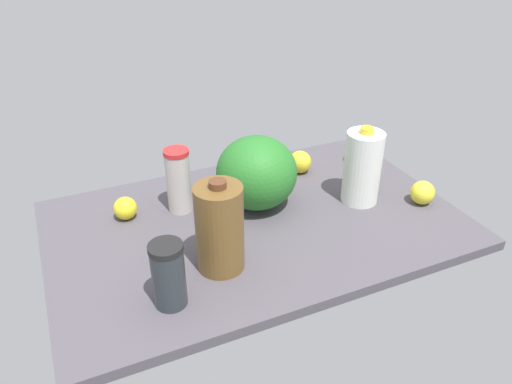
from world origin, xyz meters
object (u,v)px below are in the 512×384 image
lemon_loose (125,208)px  watermelon (257,173)px  milk_jug (362,167)px  chocolate_milk_jug (220,228)px  lemon_beside_bowl (300,162)px  shaker_bottle (168,275)px  lemon_near_front (422,193)px  tumbler_cup (178,180)px  lemon_far_back (355,154)px

lemon_loose → watermelon: bearing=167.3°
watermelon → milk_jug: size_ratio=0.99×
chocolate_milk_jug → milk_jug: 53.30cm
lemon_beside_bowl → lemon_loose: (61.41, 4.51, -0.46)cm
lemon_beside_bowl → watermelon: bearing=30.6°
milk_jug → shaker_bottle: bearing=17.5°
milk_jug → lemon_loose: 72.89cm
lemon_near_front → lemon_loose: lemon_near_front is taller
milk_jug → lemon_near_front: 20.92cm
watermelon → lemon_loose: (38.91, -8.80, -7.79)cm
shaker_bottle → chocolate_milk_jug: (-15.69, -8.15, 3.44)cm
tumbler_cup → milk_jug: bearing=161.6°
lemon_loose → lemon_near_front: bearing=161.3°
chocolate_milk_jug → tumbler_cup: 30.84cm
chocolate_milk_jug → shaker_bottle: bearing=27.4°
tumbler_cup → lemon_loose: tumbler_cup is taller
shaker_bottle → chocolate_milk_jug: size_ratio=0.67×
watermelon → lemon_far_back: (-44.59, -12.36, -8.19)cm
lemon_loose → lemon_far_back: bearing=-177.6°
watermelon → lemon_loose: 40.65cm
watermelon → lemon_beside_bowl: size_ratio=3.14×
tumbler_cup → lemon_near_front: size_ratio=2.71×
lemon_near_front → lemon_loose: 91.34cm
lemon_far_back → lemon_beside_bowl: lemon_beside_bowl is taller
watermelon → lemon_beside_bowl: bearing=-149.4°
milk_jug → lemon_far_back: milk_jug is taller
milk_jug → tumbler_cup: size_ratio=1.23×
shaker_bottle → milk_jug: bearing=-162.5°
shaker_bottle → lemon_loose: shaker_bottle is taller
watermelon → lemon_loose: size_ratio=3.56×
milk_jug → tumbler_cup: bearing=-18.4°
milk_jug → lemon_beside_bowl: bearing=-71.0°
shaker_bottle → lemon_far_back: bearing=-151.3°
lemon_beside_bowl → lemon_far_back: bearing=177.5°
chocolate_milk_jug → lemon_beside_bowl: (-43.38, -37.19, -8.04)cm
watermelon → tumbler_cup: watermelon is taller
chocolate_milk_jug → watermelon: bearing=-131.2°
watermelon → lemon_loose: bearing=-12.7°
lemon_beside_bowl → lemon_near_front: size_ratio=1.05×
watermelon → chocolate_milk_jug: bearing=48.8°
milk_jug → lemon_loose: bearing=-15.7°
tumbler_cup → lemon_loose: size_ratio=2.93×
lemon_beside_bowl → lemon_loose: 61.58cm
tumbler_cup → shaker_bottle: bearing=70.2°
lemon_loose → lemon_beside_bowl: bearing=-175.8°
tumbler_cup → chocolate_milk_jug: bearing=93.1°
chocolate_milk_jug → watermelon: (-20.88, -23.87, -0.71)cm
milk_jug → lemon_near_front: bearing=150.3°
tumbler_cup → lemon_loose: bearing=-6.8°
watermelon → milk_jug: milk_jug is taller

